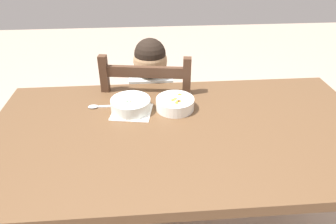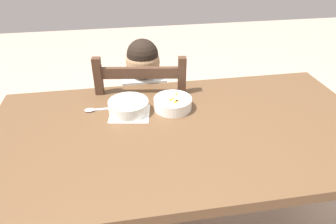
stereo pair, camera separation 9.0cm
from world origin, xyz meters
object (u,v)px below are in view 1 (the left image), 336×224
at_px(child_figure, 152,101).
at_px(spoon, 98,106).
at_px(bowl_of_peas, 131,105).
at_px(bowl_of_carrots, 175,103).
at_px(dining_table, 182,150).
at_px(dining_chair, 151,128).

height_order(child_figure, spoon, child_figure).
bearing_deg(spoon, bowl_of_peas, -14.71).
bearing_deg(child_figure, bowl_of_peas, -107.77).
xyz_separation_m(bowl_of_peas, bowl_of_carrots, (0.19, -0.00, -0.00)).
bearing_deg(dining_table, spoon, 151.45).
relative_size(dining_chair, bowl_of_peas, 5.65).
distance_m(child_figure, bowl_of_peas, 0.34).
bearing_deg(child_figure, bowl_of_carrots, -72.23).
bearing_deg(bowl_of_peas, child_figure, 72.23).
distance_m(bowl_of_carrots, spoon, 0.33).
bearing_deg(child_figure, dining_chair, 134.55).
distance_m(dining_table, bowl_of_carrots, 0.20).
height_order(bowl_of_peas, bowl_of_carrots, bowl_of_peas).
distance_m(dining_chair, bowl_of_carrots, 0.46).
xyz_separation_m(dining_table, bowl_of_peas, (-0.20, 0.15, 0.14)).
height_order(dining_table, bowl_of_carrots, bowl_of_carrots).
bearing_deg(bowl_of_carrots, dining_chair, 108.65).
xyz_separation_m(child_figure, spoon, (-0.24, -0.25, 0.13)).
xyz_separation_m(dining_table, spoon, (-0.35, 0.19, 0.11)).
relative_size(dining_table, child_figure, 1.56).
height_order(dining_chair, bowl_of_peas, dining_chair).
bearing_deg(bowl_of_carrots, spoon, 173.52).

